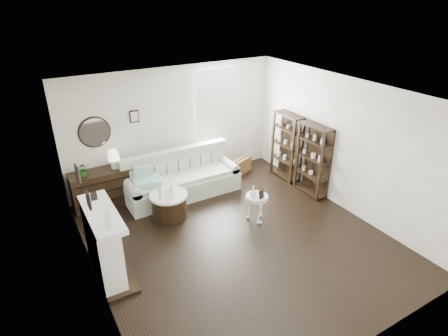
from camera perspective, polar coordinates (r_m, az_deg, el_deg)
room at (r=8.78m, az=-3.13°, el=8.55°), size 5.50×5.50×5.50m
fireplace at (r=6.30m, az=-17.80°, el=-11.21°), size 0.50×1.40×1.84m
shelf_unit_far at (r=8.99m, az=9.53°, el=3.26°), size 0.30×0.80×1.60m
shelf_unit_near at (r=8.38m, az=13.39°, el=1.17°), size 0.30×0.80×1.60m
sofa at (r=8.38m, az=-6.53°, el=-1.90°), size 2.52×0.87×0.98m
quilt at (r=7.91m, az=-11.67°, el=-2.04°), size 0.61×0.53×0.14m
suitcase at (r=9.32m, az=2.74°, el=0.33°), size 0.60×0.39×0.38m
dresser at (r=8.27m, az=-18.22°, el=-2.98°), size 1.19×0.51×0.79m
table_lamp at (r=8.07m, az=-16.43°, el=1.30°), size 0.33×0.33×0.40m
potted_plant at (r=7.95m, az=-20.73°, el=-0.20°), size 0.33×0.31×0.29m
drum_table at (r=7.60m, az=-8.34°, el=-5.69°), size 0.75×0.75×0.52m
pedestal_table at (r=7.36m, az=5.02°, el=-4.54°), size 0.45×0.45×0.54m
eiffel_drum at (r=7.49m, az=-8.07°, el=-3.08°), size 0.10×0.10×0.18m
bottle_drum at (r=7.27m, az=-9.65°, el=-3.65°), size 0.07×0.07×0.29m
card_frame_drum at (r=7.24m, az=-8.32°, el=-4.00°), size 0.17×0.07×0.22m
eiffel_ped at (r=7.35m, az=5.49°, el=-3.35°), size 0.13×0.13×0.18m
flask_ped at (r=7.25m, az=4.47°, el=-3.54°), size 0.12×0.12×0.23m
card_frame_ped at (r=7.22m, az=5.72°, el=-3.99°), size 0.14×0.08×0.17m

